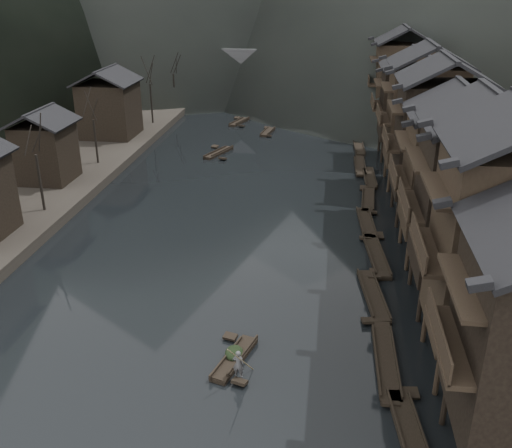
# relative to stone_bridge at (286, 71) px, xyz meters

# --- Properties ---
(water) EXTENTS (300.00, 300.00, 0.00)m
(water) POSITION_rel_stone_bridge_xyz_m (0.00, -72.00, -5.11)
(water) COLOR black
(water) RESTS_ON ground
(left_bank) EXTENTS (40.00, 200.00, 1.20)m
(left_bank) POSITION_rel_stone_bridge_xyz_m (-35.00, -32.00, -4.51)
(left_bank) COLOR #2D2823
(left_bank) RESTS_ON ground
(stilt_houses) EXTENTS (9.00, 67.60, 15.27)m
(stilt_houses) POSITION_rel_stone_bridge_xyz_m (17.28, -52.98, 3.77)
(stilt_houses) COLOR black
(stilt_houses) RESTS_ON ground
(left_houses) EXTENTS (8.10, 53.20, 8.73)m
(left_houses) POSITION_rel_stone_bridge_xyz_m (-20.50, -51.88, 0.55)
(left_houses) COLOR black
(left_houses) RESTS_ON left_bank
(bare_trees) EXTENTS (3.90, 76.39, 7.80)m
(bare_trees) POSITION_rel_stone_bridge_xyz_m (-17.00, -47.63, 1.61)
(bare_trees) COLOR black
(bare_trees) RESTS_ON left_bank
(moored_sampans) EXTENTS (2.94, 55.92, 0.47)m
(moored_sampans) POSITION_rel_stone_bridge_xyz_m (11.92, -54.18, -4.91)
(moored_sampans) COLOR black
(moored_sampans) RESTS_ON water
(midriver_boats) EXTENTS (7.25, 37.00, 0.45)m
(midriver_boats) POSITION_rel_stone_bridge_xyz_m (-3.84, -18.90, -4.91)
(midriver_boats) COLOR black
(midriver_boats) RESTS_ON water
(stone_bridge) EXTENTS (40.00, 6.00, 9.00)m
(stone_bridge) POSITION_rel_stone_bridge_xyz_m (0.00, 0.00, 0.00)
(stone_bridge) COLOR #4C4C4F
(stone_bridge) RESTS_ON ground
(hero_sampan) EXTENTS (2.21, 4.84, 0.43)m
(hero_sampan) POSITION_rel_stone_bridge_xyz_m (3.20, -74.00, -4.91)
(hero_sampan) COLOR black
(hero_sampan) RESTS_ON water
(cargo_heap) EXTENTS (1.06, 1.39, 0.64)m
(cargo_heap) POSITION_rel_stone_bridge_xyz_m (3.13, -73.79, -4.36)
(cargo_heap) COLOR black
(cargo_heap) RESTS_ON hero_sampan
(boatman) EXTENTS (0.66, 0.47, 1.71)m
(boatman) POSITION_rel_stone_bridge_xyz_m (3.68, -75.61, -3.82)
(boatman) COLOR #5D5D5F
(boatman) RESTS_ON hero_sampan
(bamboo_pole) EXTENTS (1.17, 2.40, 3.08)m
(bamboo_pole) POSITION_rel_stone_bridge_xyz_m (3.88, -75.61, -1.43)
(bamboo_pole) COLOR #8C7A51
(bamboo_pole) RESTS_ON boatman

